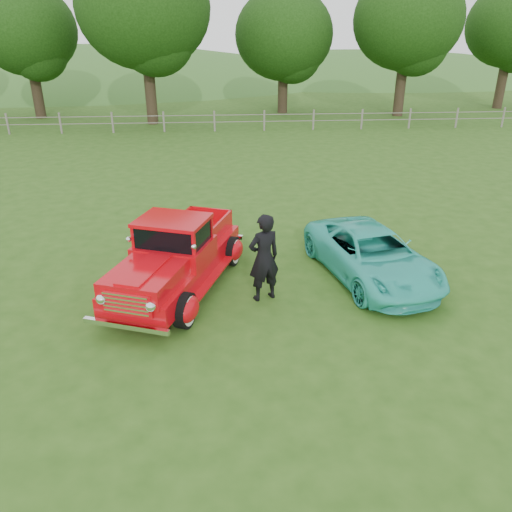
{
  "coord_description": "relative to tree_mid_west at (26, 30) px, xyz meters",
  "views": [
    {
      "loc": [
        0.07,
        -8.59,
        5.61
      ],
      "look_at": [
        0.85,
        1.2,
        1.13
      ],
      "focal_mm": 35.0,
      "sensor_mm": 36.0,
      "label": 1
    }
  ],
  "objects": [
    {
      "name": "tree_near_east",
      "position": [
        17.0,
        1.0,
        -0.3
      ],
      "size": [
        6.8,
        6.8,
        8.33
      ],
      "color": "black",
      "rests_on": "ground"
    },
    {
      "name": "tree_mid_east",
      "position": [
        25.0,
        -1.0,
        0.62
      ],
      "size": [
        7.2,
        7.2,
        9.44
      ],
      "color": "black",
      "rests_on": "ground"
    },
    {
      "name": "teal_sedan",
      "position": [
        15.75,
        -25.79,
        -4.94
      ],
      "size": [
        2.92,
        4.69,
        1.21
      ],
      "primitive_type": "imported",
      "rotation": [
        0.0,
        0.0,
        0.22
      ],
      "color": "#31C6B2",
      "rests_on": "ground"
    },
    {
      "name": "distant_hills",
      "position": [
        7.92,
        31.46,
        -10.1
      ],
      "size": [
        116.0,
        60.0,
        18.0
      ],
      "color": "#366A27",
      "rests_on": "ground"
    },
    {
      "name": "man",
      "position": [
        13.03,
        -26.65,
        -4.53
      ],
      "size": [
        0.87,
        0.73,
        2.03
      ],
      "primitive_type": "imported",
      "rotation": [
        0.0,
        0.0,
        3.52
      ],
      "color": "black",
      "rests_on": "ground"
    },
    {
      "name": "ground",
      "position": [
        12.0,
        -28.0,
        -5.55
      ],
      "size": [
        140.0,
        140.0,
        0.0
      ],
      "primitive_type": "plane",
      "color": "#2A4F15",
      "rests_on": "ground"
    },
    {
      "name": "red_pickup",
      "position": [
        11.05,
        -25.99,
        -4.75
      ],
      "size": [
        3.41,
        5.28,
        1.78
      ],
      "rotation": [
        0.0,
        0.0,
        -0.35
      ],
      "color": "black",
      "rests_on": "ground"
    },
    {
      "name": "tree_near_west",
      "position": [
        8.0,
        -3.0,
        1.25
      ],
      "size": [
        8.0,
        8.0,
        10.42
      ],
      "color": "black",
      "rests_on": "ground"
    },
    {
      "name": "fence_line",
      "position": [
        12.0,
        -6.0,
        -4.95
      ],
      "size": [
        48.0,
        0.12,
        1.2
      ],
      "color": "slate",
      "rests_on": "ground"
    },
    {
      "name": "tree_mid_west",
      "position": [
        0.0,
        0.0,
        0.0
      ],
      "size": [
        6.4,
        6.4,
        8.46
      ],
      "color": "black",
      "rests_on": "ground"
    }
  ]
}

